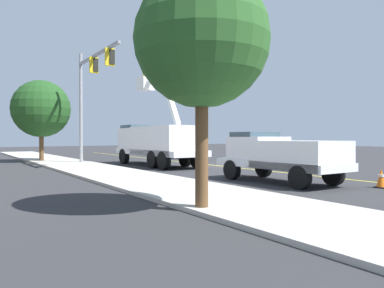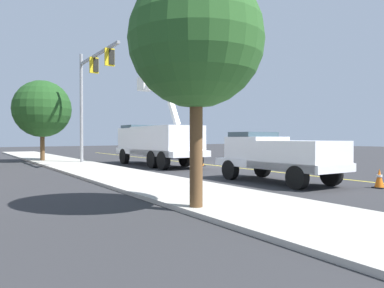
# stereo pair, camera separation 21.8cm
# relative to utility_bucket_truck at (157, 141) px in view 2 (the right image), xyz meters

# --- Properties ---
(ground) EXTENTS (120.00, 120.00, 0.00)m
(ground) POSITION_rel_utility_bucket_truck_xyz_m (-2.89, -2.98, -1.60)
(ground) COLOR #2D2D30
(sidewalk_far_side) EXTENTS (60.06, 9.47, 0.12)m
(sidewalk_far_side) POSITION_rel_utility_bucket_truck_xyz_m (-2.13, 4.81, -1.54)
(sidewalk_far_side) COLOR #B2ADA3
(sidewalk_far_side) RESTS_ON ground
(lane_centre_stripe) EXTENTS (49.77, 5.07, 0.01)m
(lane_centre_stripe) POSITION_rel_utility_bucket_truck_xyz_m (-2.89, -2.98, -1.59)
(lane_centre_stripe) COLOR yellow
(lane_centre_stripe) RESTS_ON ground
(utility_bucket_truck) EXTENTS (8.41, 3.29, 6.39)m
(utility_bucket_truck) POSITION_rel_utility_bucket_truck_xyz_m (0.00, 0.00, 0.00)
(utility_bucket_truck) COLOR white
(utility_bucket_truck) RESTS_ON ground
(service_pickup_truck) EXTENTS (5.78, 2.64, 2.06)m
(service_pickup_truck) POSITION_rel_utility_bucket_truck_xyz_m (-10.58, 1.04, -0.48)
(service_pickup_truck) COLOR white
(service_pickup_truck) RESTS_ON ground
(passing_minivan) EXTENTS (4.96, 2.36, 1.69)m
(passing_minivan) POSITION_rel_utility_bucket_truck_xyz_m (6.70, -6.62, -0.63)
(passing_minivan) COLOR navy
(passing_minivan) RESTS_ON ground
(traffic_cone_leading) EXTENTS (0.40, 0.40, 0.71)m
(traffic_cone_leading) POSITION_rel_utility_bucket_truck_xyz_m (-13.91, -0.46, -1.25)
(traffic_cone_leading) COLOR black
(traffic_cone_leading) RESTS_ON ground
(traffic_cone_mid_front) EXTENTS (0.40, 0.40, 0.80)m
(traffic_cone_mid_front) POSITION_rel_utility_bucket_truck_xyz_m (-7.89, -1.22, -1.20)
(traffic_cone_mid_front) COLOR black
(traffic_cone_mid_front) RESTS_ON ground
(traffic_cone_mid_rear) EXTENTS (0.40, 0.40, 0.81)m
(traffic_cone_mid_rear) POSITION_rel_utility_bucket_truck_xyz_m (-2.19, -1.96, -1.20)
(traffic_cone_mid_rear) COLOR black
(traffic_cone_mid_rear) RESTS_ON ground
(traffic_cone_trailing) EXTENTS (0.40, 0.40, 0.84)m
(traffic_cone_trailing) POSITION_rel_utility_bucket_truck_xyz_m (3.39, -2.15, -1.18)
(traffic_cone_trailing) COLOR black
(traffic_cone_trailing) RESTS_ON ground
(traffic_signal_mast) EXTENTS (7.03, 0.94, 7.61)m
(traffic_signal_mast) POSITION_rel_utility_bucket_truck_xyz_m (2.68, 3.32, 3.70)
(traffic_signal_mast) COLOR gray
(traffic_signal_mast) RESTS_ON ground
(street_tree_left) EXTENTS (3.32, 3.32, 5.86)m
(street_tree_left) POSITION_rel_utility_bucket_truck_xyz_m (-13.02, 7.32, 2.58)
(street_tree_left) COLOR brown
(street_tree_left) RESTS_ON ground
(street_tree_right) EXTENTS (4.22, 4.22, 6.07)m
(street_tree_right) POSITION_rel_utility_bucket_truck_xyz_m (8.28, 4.74, 2.35)
(street_tree_right) COLOR brown
(street_tree_right) RESTS_ON ground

